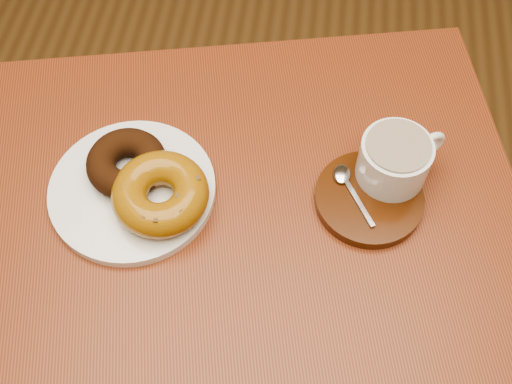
# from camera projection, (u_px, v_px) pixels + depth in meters

# --- Properties ---
(cafe_table) EXTENTS (0.83, 0.70, 0.68)m
(cafe_table) POSITION_uv_depth(u_px,v_px,m) (242.00, 237.00, 0.92)
(cafe_table) COLOR brown
(cafe_table) RESTS_ON ground
(donut_plate) EXTENTS (0.26, 0.26, 0.01)m
(donut_plate) POSITION_uv_depth(u_px,v_px,m) (132.00, 190.00, 0.83)
(donut_plate) COLOR white
(donut_plate) RESTS_ON cafe_table
(donut_cinnamon) EXTENTS (0.14, 0.14, 0.04)m
(donut_cinnamon) POSITION_uv_depth(u_px,v_px,m) (127.00, 163.00, 0.82)
(donut_cinnamon) COLOR black
(donut_cinnamon) RESTS_ON donut_plate
(donut_caramel) EXTENTS (0.12, 0.12, 0.05)m
(donut_caramel) POSITION_uv_depth(u_px,v_px,m) (160.00, 194.00, 0.79)
(donut_caramel) COLOR #9A6410
(donut_caramel) RESTS_ON donut_plate
(saucer) EXTENTS (0.14, 0.14, 0.01)m
(saucer) POSITION_uv_depth(u_px,v_px,m) (369.00, 199.00, 0.82)
(saucer) COLOR #3C1A08
(saucer) RESTS_ON cafe_table
(coffee_cup) EXTENTS (0.11, 0.09, 0.06)m
(coffee_cup) POSITION_uv_depth(u_px,v_px,m) (395.00, 159.00, 0.81)
(coffee_cup) COLOR white
(coffee_cup) RESTS_ON saucer
(teaspoon) EXTENTS (0.06, 0.09, 0.01)m
(teaspoon) POSITION_uv_depth(u_px,v_px,m) (345.00, 179.00, 0.83)
(teaspoon) COLOR silver
(teaspoon) RESTS_ON saucer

